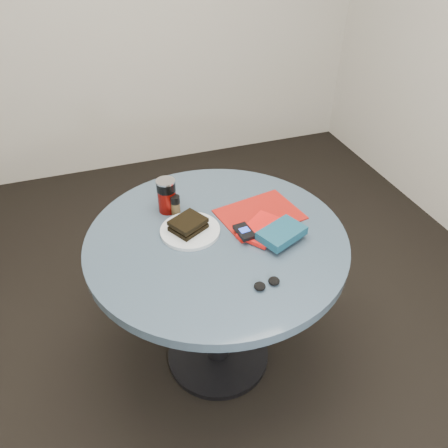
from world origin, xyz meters
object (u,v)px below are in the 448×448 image
object	(u,v)px
plate	(190,231)
soda_can	(167,196)
red_book	(263,229)
magazine	(260,214)
sandwich	(188,224)
novel	(282,233)
pepper_grinder	(175,205)
table	(217,267)
headphones	(267,284)
mp3_player	(244,232)

from	to	relation	value
plate	soda_can	bearing A→B (deg)	105.71
red_book	magazine	bearing A→B (deg)	36.06
sandwich	novel	size ratio (longest dim) A/B	0.92
soda_can	pepper_grinder	size ratio (longest dim) A/B	1.64
magazine	red_book	distance (m)	0.11
table	novel	world-z (taller)	novel
red_book	pepper_grinder	bearing A→B (deg)	105.45
pepper_grinder	magazine	xyz separation A→B (m)	(0.32, -0.11, -0.04)
novel	headphones	xyz separation A→B (m)	(-0.14, -0.20, -0.03)
soda_can	magazine	size ratio (longest dim) A/B	0.45
sandwich	soda_can	world-z (taller)	soda_can
table	magazine	xyz separation A→B (m)	(0.21, 0.07, 0.17)
novel	soda_can	bearing A→B (deg)	113.52
table	soda_can	world-z (taller)	soda_can
red_book	mp3_player	bearing A→B (deg)	150.30
plate	sandwich	xyz separation A→B (m)	(-0.01, 0.00, 0.03)
novel	headphones	bearing A→B (deg)	-149.43
plate	soda_can	world-z (taller)	soda_can
plate	headphones	bearing A→B (deg)	-65.35
headphones	magazine	bearing A→B (deg)	70.83
table	plate	size ratio (longest dim) A/B	4.35
table	red_book	distance (m)	0.25
pepper_grinder	table	bearing A→B (deg)	-59.02
plate	soda_can	xyz separation A→B (m)	(-0.05, 0.17, 0.06)
plate	magazine	xyz separation A→B (m)	(0.30, 0.02, -0.00)
mp3_player	magazine	bearing A→B (deg)	45.95
sandwich	novel	xyz separation A→B (m)	(0.31, -0.17, 0.00)
novel	mp3_player	distance (m)	0.14
pepper_grinder	headphones	xyz separation A→B (m)	(0.19, -0.49, -0.03)
novel	headphones	world-z (taller)	novel
red_book	mp3_player	world-z (taller)	mp3_player
pepper_grinder	novel	world-z (taller)	pepper_grinder
soda_can	sandwich	bearing A→B (deg)	-75.71
soda_can	mp3_player	xyz separation A→B (m)	(0.23, -0.27, -0.04)
plate	red_book	distance (m)	0.28
soda_can	red_book	bearing A→B (deg)	-39.49
table	pepper_grinder	size ratio (longest dim) A/B	11.45
table	pepper_grinder	world-z (taller)	pepper_grinder
soda_can	plate	bearing A→B (deg)	-74.29
soda_can	novel	world-z (taller)	soda_can
sandwich	headphones	bearing A→B (deg)	-64.87
plate	sandwich	world-z (taller)	sandwich
table	novel	xyz separation A→B (m)	(0.22, -0.11, 0.20)
plate	mp3_player	xyz separation A→B (m)	(0.18, -0.10, 0.02)
soda_can	novel	size ratio (longest dim) A/B	0.84
soda_can	headphones	xyz separation A→B (m)	(0.21, -0.53, -0.06)
headphones	red_book	bearing A→B (deg)	69.91
pepper_grinder	mp3_player	size ratio (longest dim) A/B	0.88
sandwich	novel	bearing A→B (deg)	-27.97
table	sandwich	xyz separation A→B (m)	(-0.09, 0.06, 0.20)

